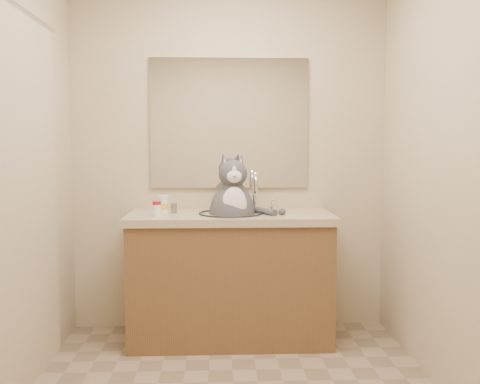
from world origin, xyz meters
The scene contains 8 objects.
room centered at (0.00, 0.00, 1.20)m, with size 2.22×2.52×2.42m.
vanity centered at (0.00, 0.96, 0.44)m, with size 1.34×0.59×1.12m.
mirror centered at (0.00, 1.24, 1.45)m, with size 1.10×0.02×0.90m, color white.
shower_curtain centered at (-1.05, 0.10, 1.03)m, with size 0.02×1.30×1.93m.
cat centered at (0.02, 0.95, 0.88)m, with size 0.45×0.36×0.60m.
pill_bottle_redcap centered at (-0.47, 0.85, 0.90)m, with size 0.07×0.07×0.10m.
pill_bottle_orange centered at (-0.44, 1.00, 0.91)m, with size 0.09×0.09×0.12m.
grey_canister centered at (-0.37, 1.01, 0.88)m, with size 0.05×0.05×0.06m.
Camera 1 is at (-0.08, -2.52, 1.30)m, focal length 40.00 mm.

